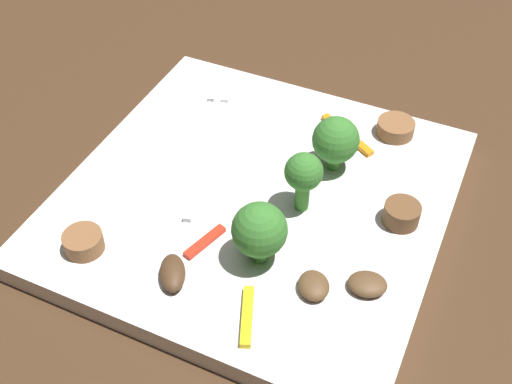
# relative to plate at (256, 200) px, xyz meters

# --- Properties ---
(ground_plane) EXTENTS (1.40, 1.40, 0.00)m
(ground_plane) POSITION_rel_plate_xyz_m (0.00, 0.00, -0.01)
(ground_plane) COLOR #422B19
(plate) EXTENTS (0.28, 0.28, 0.02)m
(plate) POSITION_rel_plate_xyz_m (0.00, 0.00, 0.00)
(plate) COLOR white
(plate) RESTS_ON ground_plane
(fork) EXTENTS (0.17, 0.07, 0.00)m
(fork) POSITION_rel_plate_xyz_m (0.05, 0.07, 0.01)
(fork) COLOR silver
(fork) RESTS_ON plate
(broccoli_floret_0) EXTENTS (0.04, 0.04, 0.05)m
(broccoli_floret_0) POSITION_rel_plate_xyz_m (0.05, -0.04, 0.04)
(broccoli_floret_0) COLOR #408630
(broccoli_floret_0) RESTS_ON plate
(broccoli_floret_1) EXTENTS (0.04, 0.04, 0.05)m
(broccoli_floret_1) POSITION_rel_plate_xyz_m (-0.06, -0.03, 0.04)
(broccoli_floret_1) COLOR #408630
(broccoli_floret_1) RESTS_ON plate
(broccoli_floret_2) EXTENTS (0.03, 0.03, 0.05)m
(broccoli_floret_2) POSITION_rel_plate_xyz_m (-0.00, -0.04, 0.04)
(broccoli_floret_2) COLOR #408630
(broccoli_floret_2) RESTS_ON plate
(sausage_slice_0) EXTENTS (0.03, 0.03, 0.01)m
(sausage_slice_0) POSITION_rel_plate_xyz_m (-0.10, 0.09, 0.02)
(sausage_slice_0) COLOR brown
(sausage_slice_0) RESTS_ON plate
(sausage_slice_1) EXTENTS (0.03, 0.03, 0.02)m
(sausage_slice_1) POSITION_rel_plate_xyz_m (0.02, -0.11, 0.02)
(sausage_slice_1) COLOR brown
(sausage_slice_1) RESTS_ON plate
(sausage_slice_2) EXTENTS (0.03, 0.03, 0.01)m
(sausage_slice_2) POSITION_rel_plate_xyz_m (0.11, -0.08, 0.01)
(sausage_slice_2) COLOR brown
(sausage_slice_2) RESTS_ON plate
(mushroom_0) EXTENTS (0.03, 0.03, 0.01)m
(mushroom_0) POSITION_rel_plate_xyz_m (-0.07, -0.07, 0.01)
(mushroom_0) COLOR brown
(mushroom_0) RESTS_ON plate
(mushroom_1) EXTENTS (0.03, 0.03, 0.01)m
(mushroom_1) POSITION_rel_plate_xyz_m (-0.05, -0.10, 0.01)
(mushroom_1) COLOR brown
(mushroom_1) RESTS_ON plate
(mushroom_2) EXTENTS (0.04, 0.03, 0.01)m
(mushroom_2) POSITION_rel_plate_xyz_m (-0.10, 0.02, 0.01)
(mushroom_2) COLOR #4C331E
(mushroom_2) RESTS_ON plate
(pepper_strip_0) EXTENTS (0.04, 0.05, 0.00)m
(pepper_strip_0) POSITION_rel_plate_xyz_m (0.09, -0.04, 0.01)
(pepper_strip_0) COLOR orange
(pepper_strip_0) RESTS_ON plate
(pepper_strip_1) EXTENTS (0.04, 0.02, 0.00)m
(pepper_strip_1) POSITION_rel_plate_xyz_m (-0.11, -0.04, 0.01)
(pepper_strip_1) COLOR yellow
(pepper_strip_1) RESTS_ON plate
(pepper_strip_2) EXTENTS (0.04, 0.02, 0.00)m
(pepper_strip_2) POSITION_rel_plate_xyz_m (-0.06, 0.01, 0.01)
(pepper_strip_2) COLOR red
(pepper_strip_2) RESTS_ON plate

